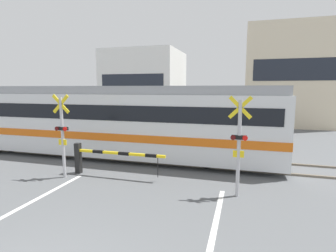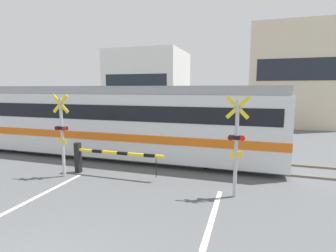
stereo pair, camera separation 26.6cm
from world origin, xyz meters
TOP-DOWN VIEW (x-y plane):
  - rail_track_near at (0.00, 8.15)m, footprint 50.00×0.10m
  - rail_track_far at (0.00, 9.59)m, footprint 50.00×0.10m
  - commuter_train at (-3.20, 8.87)m, footprint 16.14×2.72m
  - crossing_barrier_near at (-2.00, 6.18)m, footprint 3.59×0.20m
  - crossing_barrier_far at (2.00, 11.69)m, footprint 3.59×0.20m
  - crossing_signal_left at (-3.06, 5.61)m, footprint 0.68×0.15m
  - crossing_signal_right at (3.06, 5.61)m, footprint 0.68×0.15m
  - pedestrian at (1.07, 15.25)m, footprint 0.38×0.22m
  - building_left_of_street at (-6.86, 23.77)m, footprint 7.29×6.85m
  - building_right_of_street at (6.77, 23.77)m, footprint 7.12×6.85m

SIDE VIEW (x-z plane):
  - rail_track_near at x=0.00m, z-range 0.00..0.08m
  - rail_track_far at x=0.00m, z-range 0.00..0.08m
  - crossing_barrier_near at x=-2.00m, z-range 0.15..1.32m
  - crossing_barrier_far at x=2.00m, z-range 0.15..1.32m
  - pedestrian at x=1.07m, z-range 0.13..1.81m
  - crossing_signal_left at x=-3.06m, z-range 0.15..3.18m
  - crossing_signal_right at x=3.06m, z-range 0.15..3.18m
  - commuter_train at x=-3.20m, z-range 0.12..3.45m
  - building_left_of_street at x=-6.86m, z-range 0.00..6.98m
  - building_right_of_street at x=6.77m, z-range 0.00..8.49m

